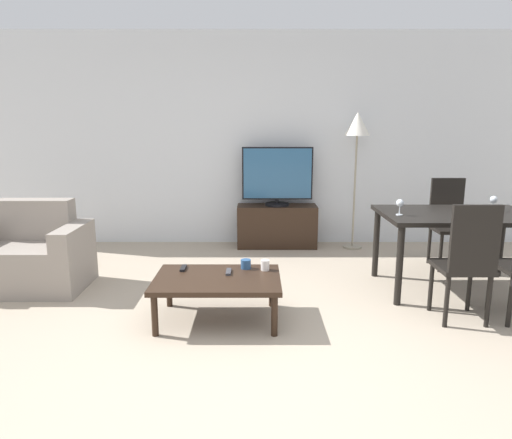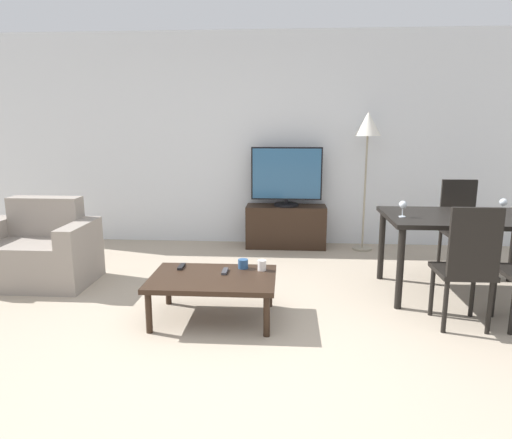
% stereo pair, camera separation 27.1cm
% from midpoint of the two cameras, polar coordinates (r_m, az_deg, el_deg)
% --- Properties ---
extents(ground_plane, '(18.00, 18.00, 0.00)m').
position_cam_midpoint_polar(ground_plane, '(3.09, 0.47, -18.30)').
color(ground_plane, tan).
extents(wall_back, '(7.46, 0.06, 2.70)m').
position_cam_midpoint_polar(wall_back, '(5.98, 2.40, 9.86)').
color(wall_back, silver).
rests_on(wall_back, ground_plane).
extents(armchair, '(1.08, 0.70, 0.83)m').
position_cam_midpoint_polar(armchair, '(4.96, -24.21, -3.82)').
color(armchair, gray).
rests_on(armchair, ground_plane).
extents(tv_stand, '(1.01, 0.37, 0.54)m').
position_cam_midpoint_polar(tv_stand, '(5.86, 5.07, -0.88)').
color(tv_stand, black).
rests_on(tv_stand, ground_plane).
extents(tv, '(0.89, 0.31, 0.74)m').
position_cam_midpoint_polar(tv, '(5.76, 5.19, 5.34)').
color(tv, black).
rests_on(tv, tv_stand).
extents(coffee_table, '(1.00, 0.68, 0.36)m').
position_cam_midpoint_polar(coffee_table, '(3.68, -3.30, -7.70)').
color(coffee_table, black).
rests_on(coffee_table, ground_plane).
extents(dining_table, '(1.41, 0.90, 0.75)m').
position_cam_midpoint_polar(dining_table, '(4.59, 26.15, -0.57)').
color(dining_table, black).
rests_on(dining_table, ground_plane).
extents(dining_chair_near, '(0.40, 0.40, 0.97)m').
position_cam_midpoint_polar(dining_chair_near, '(3.84, 26.78, -4.88)').
color(dining_chair_near, black).
rests_on(dining_chair_near, ground_plane).
extents(dining_chair_far, '(0.40, 0.40, 0.97)m').
position_cam_midpoint_polar(dining_chair_far, '(5.40, 25.45, -0.25)').
color(dining_chair_far, black).
rests_on(dining_chair_far, ground_plane).
extents(floor_lamp, '(0.31, 0.31, 1.70)m').
position_cam_midpoint_polar(floor_lamp, '(5.76, 15.13, 10.51)').
color(floor_lamp, gray).
rests_on(floor_lamp, ground_plane).
extents(remote_primary, '(0.04, 0.15, 0.02)m').
position_cam_midpoint_polar(remote_primary, '(3.76, -1.84, -6.50)').
color(remote_primary, '#38383D').
rests_on(remote_primary, coffee_table).
extents(remote_secondary, '(0.04, 0.15, 0.02)m').
position_cam_midpoint_polar(remote_secondary, '(3.91, -7.35, -5.87)').
color(remote_secondary, black).
rests_on(remote_secondary, coffee_table).
extents(cup_white_near, '(0.07, 0.07, 0.09)m').
position_cam_midpoint_polar(cup_white_near, '(3.80, 2.80, -5.75)').
color(cup_white_near, white).
rests_on(cup_white_near, coffee_table).
extents(cup_colored_far, '(0.08, 0.08, 0.08)m').
position_cam_midpoint_polar(cup_colored_far, '(3.85, 0.40, -5.58)').
color(cup_colored_far, navy).
rests_on(cup_colored_far, coffee_table).
extents(wine_glass_left, '(0.07, 0.07, 0.15)m').
position_cam_midpoint_polar(wine_glass_left, '(4.79, 29.97, 1.77)').
color(wine_glass_left, silver).
rests_on(wine_glass_left, dining_table).
extents(wine_glass_center, '(0.07, 0.07, 0.15)m').
position_cam_midpoint_polar(wine_glass_center, '(4.27, 19.64, 1.62)').
color(wine_glass_center, silver).
rests_on(wine_glass_center, dining_table).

